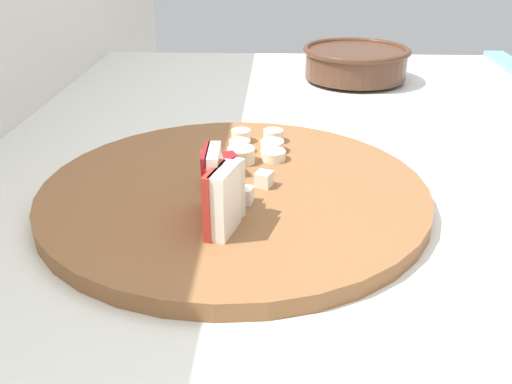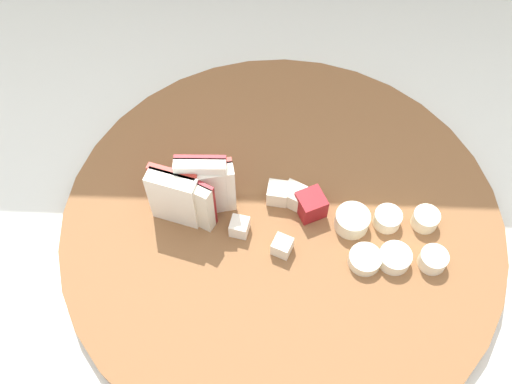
# 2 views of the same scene
# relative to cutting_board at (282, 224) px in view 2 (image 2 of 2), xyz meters

# --- Properties ---
(tile_backsplash) EXTENTS (2.40, 0.04, 1.43)m
(tile_backsplash) POSITION_rel_cutting_board_xyz_m (-0.09, 0.33, -0.22)
(tile_backsplash) COLOR silver
(tile_backsplash) RESTS_ON ground
(cutting_board) EXTENTS (0.38, 0.38, 0.02)m
(cutting_board) POSITION_rel_cutting_board_xyz_m (0.00, 0.00, 0.00)
(cutting_board) COLOR brown
(cutting_board) RESTS_ON tiled_countertop
(apple_wedge_fan) EXTENTS (0.07, 0.04, 0.06)m
(apple_wedge_fan) POSITION_rel_cutting_board_xyz_m (-0.07, 0.01, 0.04)
(apple_wedge_fan) COLOR maroon
(apple_wedge_fan) RESTS_ON cutting_board
(apple_dice_pile) EXTENTS (0.08, 0.07, 0.02)m
(apple_dice_pile) POSITION_rel_cutting_board_xyz_m (0.01, 0.01, 0.02)
(apple_dice_pile) COLOR #EFE5CC
(apple_dice_pile) RESTS_ON cutting_board
(banana_slice_rows) EXTENTS (0.09, 0.06, 0.02)m
(banana_slice_rows) POSITION_rel_cutting_board_xyz_m (0.09, -0.02, 0.01)
(banana_slice_rows) COLOR #F4EAC6
(banana_slice_rows) RESTS_ON cutting_board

